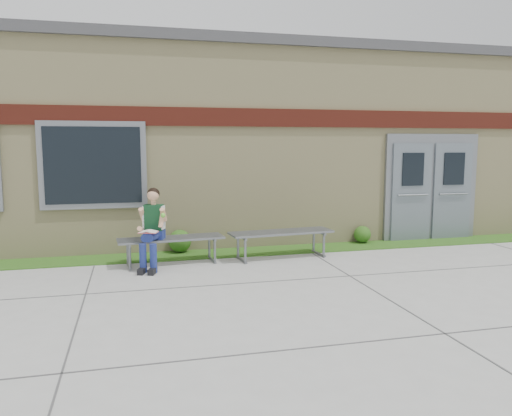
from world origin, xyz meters
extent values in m
plane|color=#9E9E99|center=(0.00, 0.00, 0.00)|extent=(80.00, 80.00, 0.00)
cube|color=#284E15|center=(0.00, 2.60, 0.01)|extent=(16.00, 0.80, 0.02)
cube|color=beige|center=(0.00, 6.00, 2.00)|extent=(16.00, 6.00, 4.00)
cube|color=#3F3F42|center=(0.00, 6.00, 4.10)|extent=(16.20, 6.20, 0.20)
cube|color=maroon|center=(0.00, 2.97, 2.60)|extent=(16.00, 0.06, 0.35)
cube|color=slate|center=(-3.00, 2.96, 1.70)|extent=(1.90, 0.08, 1.60)
cube|color=black|center=(-3.00, 2.92, 1.70)|extent=(1.70, 0.04, 1.40)
cube|color=slate|center=(4.00, 2.96, 1.15)|extent=(2.20, 0.08, 2.30)
cube|color=slate|center=(3.50, 2.91, 1.05)|extent=(0.92, 0.06, 2.10)
cube|color=slate|center=(4.50, 2.91, 1.05)|extent=(0.92, 0.06, 2.10)
cube|color=slate|center=(-1.69, 2.00, 0.45)|extent=(1.86, 0.67, 0.04)
cube|color=slate|center=(-2.42, 2.00, 0.21)|extent=(0.09, 0.51, 0.41)
cube|color=slate|center=(-0.96, 2.00, 0.21)|extent=(0.09, 0.51, 0.41)
cube|color=slate|center=(0.31, 2.00, 0.48)|extent=(1.96, 0.71, 0.04)
cube|color=slate|center=(-0.46, 2.00, 0.22)|extent=(0.10, 0.53, 0.44)
cube|color=slate|center=(1.08, 2.00, 0.22)|extent=(0.10, 0.53, 0.44)
cube|color=navy|center=(-1.97, 1.95, 0.55)|extent=(0.38, 0.32, 0.15)
cube|color=#0E351C|center=(-1.98, 1.93, 0.85)|extent=(0.35, 0.28, 0.44)
sphere|color=#E2A47C|center=(-1.98, 1.92, 1.23)|extent=(0.25, 0.25, 0.20)
sphere|color=black|center=(-1.98, 1.94, 1.25)|extent=(0.27, 0.27, 0.21)
cylinder|color=navy|center=(-2.13, 1.74, 0.57)|extent=(0.26, 0.43, 0.14)
cylinder|color=navy|center=(-1.97, 1.69, 0.57)|extent=(0.26, 0.43, 0.14)
cylinder|color=navy|center=(-2.19, 1.52, 0.24)|extent=(0.12, 0.12, 0.48)
cylinder|color=navy|center=(-2.02, 1.46, 0.24)|extent=(0.12, 0.12, 0.48)
cube|color=black|center=(-2.21, 1.45, 0.05)|extent=(0.17, 0.27, 0.10)
cube|color=black|center=(-2.04, 1.40, 0.05)|extent=(0.17, 0.27, 0.10)
cylinder|color=#E2A47C|center=(-2.17, 1.93, 0.90)|extent=(0.15, 0.23, 0.25)
cylinder|color=#E2A47C|center=(-1.82, 1.82, 0.90)|extent=(0.15, 0.23, 0.25)
cube|color=white|center=(-2.09, 1.60, 0.66)|extent=(0.35, 0.29, 0.01)
cube|color=#CB4C54|center=(-2.09, 1.60, 0.65)|extent=(0.35, 0.30, 0.01)
sphere|color=#66D238|center=(-1.84, 1.68, 0.91)|extent=(0.08, 0.08, 0.08)
sphere|color=#284E15|center=(-1.47, 2.85, 0.24)|extent=(0.43, 0.43, 0.43)
sphere|color=#284E15|center=(2.35, 2.85, 0.20)|extent=(0.35, 0.35, 0.35)
camera|label=1|loc=(-2.32, -6.64, 2.09)|focal=35.00mm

